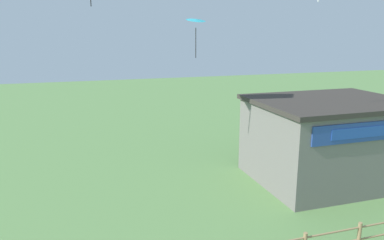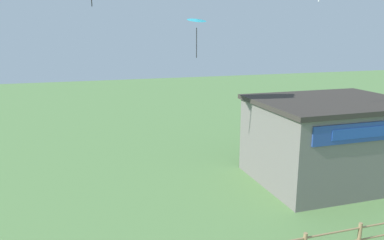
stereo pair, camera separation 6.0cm
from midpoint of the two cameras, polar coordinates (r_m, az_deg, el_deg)
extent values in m
cylinder|color=#9E7F56|center=(15.44, 24.23, -16.14)|extent=(0.14, 0.14, 1.23)
cube|color=slate|center=(21.57, 20.18, -3.20)|extent=(7.70, 6.04, 4.19)
cube|color=#38332D|center=(21.08, 20.66, 2.58)|extent=(8.00, 6.34, 0.24)
cube|color=#284799|center=(18.99, 26.08, -1.55)|extent=(6.54, 0.08, 0.90)
cube|color=#234CAD|center=(18.96, 26.19, -1.59)|extent=(4.62, 0.04, 0.50)
cone|color=#2DB2C6|center=(21.56, 0.79, 15.05)|extent=(1.27, 1.27, 0.31)
cylinder|color=#2D2D33|center=(21.55, 0.78, 11.66)|extent=(0.05, 0.05, 1.67)
camera|label=1|loc=(0.03, -89.86, 0.03)|focal=35.00mm
camera|label=2|loc=(0.03, 90.14, -0.03)|focal=35.00mm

